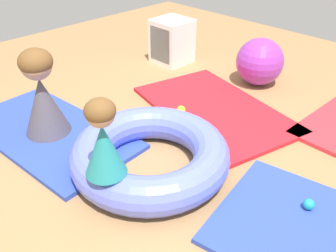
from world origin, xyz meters
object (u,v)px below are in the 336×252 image
at_px(play_ball_yellow, 181,110).
at_px(adult_seated, 42,94).
at_px(play_ball_teal, 309,204).
at_px(exercise_ball_large, 260,62).
at_px(inflatable_cushion, 150,155).
at_px(child_in_teal, 103,139).
at_px(storage_cube, 171,42).

bearing_deg(play_ball_yellow, adult_seated, -120.73).
xyz_separation_m(play_ball_yellow, play_ball_teal, (1.53, -0.33, -0.01)).
xyz_separation_m(play_ball_teal, exercise_ball_large, (-1.44, 1.54, 0.19)).
relative_size(inflatable_cushion, child_in_teal, 2.27).
relative_size(inflatable_cushion, exercise_ball_large, 2.34).
relative_size(adult_seated, play_ball_teal, 10.08).
height_order(inflatable_cushion, child_in_teal, child_in_teal).
distance_m(child_in_teal, storage_cube, 2.73).
xyz_separation_m(child_in_teal, play_ball_teal, (1.05, 0.92, -0.48)).
distance_m(adult_seated, storage_cube, 2.11).
relative_size(play_ball_yellow, play_ball_teal, 1.14).
bearing_deg(adult_seated, exercise_ball_large, -150.00).
bearing_deg(exercise_ball_large, child_in_teal, -81.01).
relative_size(child_in_teal, play_ball_teal, 7.09).
height_order(adult_seated, storage_cube, adult_seated).
relative_size(play_ball_teal, storage_cube, 0.14).
xyz_separation_m(adult_seated, storage_cube, (-0.45, 2.05, -0.15)).
bearing_deg(exercise_ball_large, storage_cube, -168.05).
bearing_deg(adult_seated, play_ball_yellow, -163.03).
relative_size(inflatable_cushion, play_ball_teal, 16.05).
distance_m(adult_seated, play_ball_yellow, 1.31).
bearing_deg(child_in_teal, inflatable_cushion, -74.86).
distance_m(inflatable_cushion, play_ball_teal, 1.22).
xyz_separation_m(child_in_teal, adult_seated, (-1.12, 0.16, -0.14)).
height_order(child_in_teal, storage_cube, child_in_teal).
bearing_deg(play_ball_yellow, inflatable_cushion, -63.16).
relative_size(play_ball_yellow, exercise_ball_large, 0.17).
bearing_deg(play_ball_yellow, play_ball_teal, -12.25).
xyz_separation_m(inflatable_cushion, storage_cube, (-1.49, 1.74, 0.13)).
xyz_separation_m(adult_seated, play_ball_teal, (2.17, 0.76, -0.35)).
height_order(inflatable_cushion, play_ball_teal, inflatable_cushion).
height_order(child_in_teal, play_ball_teal, child_in_teal).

